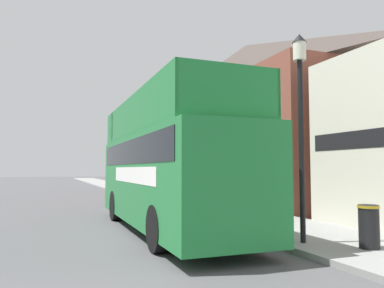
{
  "coord_description": "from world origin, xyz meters",
  "views": [
    {
      "loc": [
        0.57,
        -3.68,
        1.92
      ],
      "look_at": [
        4.67,
        6.71,
        2.66
      ],
      "focal_mm": 35.0,
      "sensor_mm": 36.0,
      "label": 1
    }
  ],
  "objects": [
    {
      "name": "lamp_post_second",
      "position": [
        6.45,
        12.81,
        3.53
      ],
      "size": [
        0.35,
        0.35,
        4.94
      ],
      "color": "black",
      "rests_on": "sidewalk"
    },
    {
      "name": "lamp_post_nearest",
      "position": [
        6.43,
        3.85,
        3.65
      ],
      "size": [
        0.35,
        0.35,
        5.15
      ],
      "color": "black",
      "rests_on": "sidewalk"
    },
    {
      "name": "brick_terrace_rear",
      "position": [
        12.35,
        16.76,
        4.89
      ],
      "size": [
        6.0,
        17.19,
        9.79
      ],
      "color": "brown",
      "rests_on": "ground_plane"
    },
    {
      "name": "tour_bus",
      "position": [
        4.12,
        7.58,
        1.88
      ],
      "size": [
        2.52,
        9.64,
        4.09
      ],
      "rotation": [
        0.0,
        0.0,
        -0.01
      ],
      "color": "#1E7A38",
      "rests_on": "ground_plane"
    },
    {
      "name": "parked_car_ahead_of_bus",
      "position": [
        4.7,
        14.69,
        0.64
      ],
      "size": [
        1.95,
        4.19,
        1.33
      ],
      "rotation": [
        0.0,
        0.0,
        0.04
      ],
      "color": "#9E9EA3",
      "rests_on": "ground_plane"
    },
    {
      "name": "lamp_post_third",
      "position": [
        6.25,
        21.77,
        3.12
      ],
      "size": [
        0.35,
        0.35,
        4.27
      ],
      "color": "black",
      "rests_on": "sidewalk"
    },
    {
      "name": "sidewalk",
      "position": [
        7.59,
        18.0,
        0.07
      ],
      "size": [
        3.51,
        108.0,
        0.14
      ],
      "color": "gray",
      "rests_on": "ground_plane"
    },
    {
      "name": "ground_plane",
      "position": [
        0.0,
        21.0,
        0.0
      ],
      "size": [
        144.0,
        144.0,
        0.0
      ],
      "primitive_type": "plane",
      "color": "#4C4C4F"
    },
    {
      "name": "litter_bin",
      "position": [
        7.37,
        2.74,
        0.65
      ],
      "size": [
        0.48,
        0.48,
        0.97
      ],
      "color": "black",
      "rests_on": "sidewalk"
    }
  ]
}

